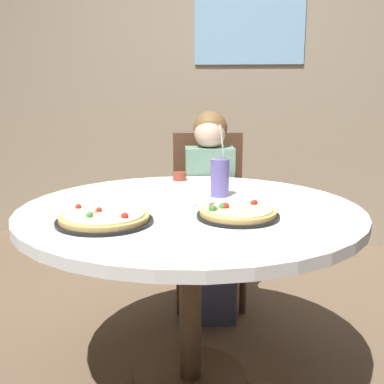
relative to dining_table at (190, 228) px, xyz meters
The scene contains 10 objects.
ground_plane 0.66m from the dining_table, ahead, with size 8.00×8.00×0.00m, color brown.
wall_with_window 2.14m from the dining_table, 89.97° to the left, with size 5.20×0.14×2.90m.
dining_table is the anchor object (origin of this frame).
chair_wooden 0.88m from the dining_table, 91.00° to the left, with size 0.46×0.46×0.95m.
diner_child 0.72m from the dining_table, 88.96° to the left, with size 0.31×0.43×1.08m.
pizza_veggie 0.38m from the dining_table, 135.28° to the right, with size 0.34×0.34×0.05m.
pizza_cheese 0.25m from the dining_table, 34.51° to the right, with size 0.30×0.30×0.05m.
soda_cup 0.29m from the dining_table, 64.86° to the left, with size 0.08×0.08×0.31m.
sauce_bowl 0.57m from the dining_table, 103.32° to the left, with size 0.07×0.07×0.04m, color brown.
plate_small 0.12m from the dining_table, 154.48° to the left, with size 0.18×0.18×0.01m, color white.
Camera 1 is at (0.25, -1.83, 1.21)m, focal length 45.65 mm.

